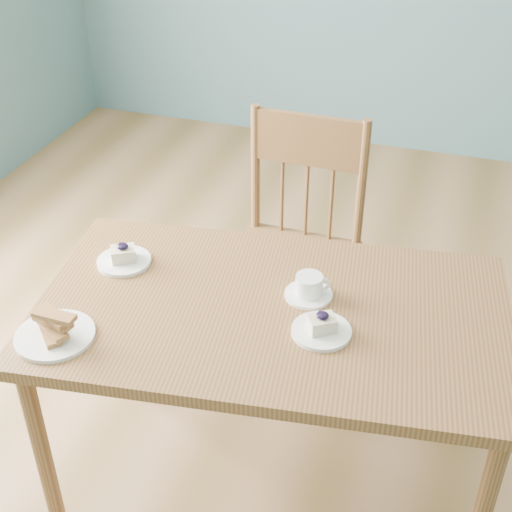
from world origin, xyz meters
TOP-DOWN VIEW (x-y plane):
  - room at (0.00, 0.00)m, footprint 5.01×5.01m
  - dining_table at (-0.38, -0.21)m, footprint 1.42×0.93m
  - dining_chair at (-0.48, 0.41)m, footprint 0.46×0.44m
  - cheesecake_plate_near at (-0.22, -0.27)m, footprint 0.16×0.16m
  - cheesecake_plate_far at (-0.88, -0.13)m, footprint 0.17×0.17m
  - coffee_cup at (-0.30, -0.12)m, footprint 0.14×0.14m
  - biscotti_plate at (-0.90, -0.51)m, footprint 0.21×0.21m

SIDE VIEW (x-z plane):
  - dining_chair at x=-0.48m, z-range 0.01..1.00m
  - dining_table at x=-0.38m, z-range 0.29..1.00m
  - cheesecake_plate_near at x=-0.22m, z-range 0.70..0.77m
  - cheesecake_plate_far at x=-0.88m, z-range 0.70..0.77m
  - biscotti_plate at x=-0.90m, z-range 0.70..0.78m
  - coffee_cup at x=-0.30m, z-range 0.71..0.78m
  - room at x=0.00m, z-range -0.01..2.71m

